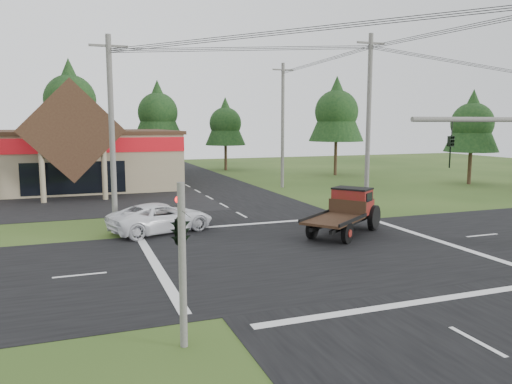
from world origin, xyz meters
name	(u,v)px	position (x,y,z in m)	size (l,w,h in m)	color
ground	(311,253)	(0.00, 0.00, 0.00)	(120.00, 120.00, 0.00)	#2B4418
road_ns	(311,253)	(0.00, 0.00, 0.01)	(12.00, 120.00, 0.02)	black
road_ew	(311,253)	(0.00, 0.00, 0.01)	(120.00, 12.00, 0.02)	black
parking_apron	(16,206)	(-14.00, 19.00, 0.01)	(28.00, 14.00, 0.02)	black
cvs_building	(5,158)	(-15.70, 29.57, 2.78)	(30.40, 18.20, 9.19)	gray
traffic_signal_corner	(180,215)	(-7.50, -7.32, 3.52)	(0.53, 2.48, 4.40)	#595651
utility_pole_nw	(112,132)	(-8.00, 8.00, 5.39)	(2.00, 0.30, 10.50)	#595651
utility_pole_ne	(368,123)	(8.00, 8.00, 5.89)	(2.00, 0.30, 11.50)	#595651
utility_pole_n	(283,125)	(8.00, 22.00, 5.74)	(2.00, 0.30, 11.20)	#595651
tree_row_c	(70,98)	(-10.00, 41.00, 8.72)	(7.28, 7.28, 13.13)	#332316
tree_row_d	(158,111)	(0.00, 42.00, 7.38)	(6.16, 6.16, 11.11)	#332316
tree_row_e	(225,122)	(8.00, 40.00, 6.03)	(5.04, 5.04, 9.09)	#332316
tree_side_ne	(337,110)	(18.00, 30.00, 7.38)	(6.16, 6.16, 11.11)	#332316
tree_side_e_near	(472,121)	(26.00, 18.00, 6.03)	(5.04, 5.04, 9.09)	#332316
antique_flatbed_truck	(343,212)	(3.23, 2.74, 1.22)	(2.23, 5.84, 2.44)	#561A0C
white_pickup	(161,218)	(-5.66, 6.83, 0.79)	(2.63, 5.70, 1.58)	white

